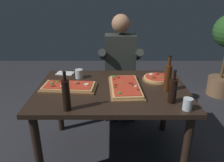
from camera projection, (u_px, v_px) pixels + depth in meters
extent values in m
plane|color=#2D2D33|center=(112.00, 151.00, 2.32)|extent=(6.40, 6.40, 0.00)
cube|color=black|center=(112.00, 90.00, 2.05)|extent=(1.40, 0.96, 0.04)
cylinder|color=black|center=(38.00, 150.00, 1.82)|extent=(0.07, 0.07, 0.70)
cylinder|color=black|center=(186.00, 150.00, 1.82)|extent=(0.07, 0.07, 0.70)
cylinder|color=black|center=(59.00, 104.00, 2.56)|extent=(0.07, 0.07, 0.70)
cylinder|color=black|center=(165.00, 104.00, 2.56)|extent=(0.07, 0.07, 0.70)
cube|color=brown|center=(69.00, 88.00, 2.02)|extent=(0.52, 0.29, 0.02)
cube|color=tan|center=(69.00, 86.00, 2.02)|extent=(0.48, 0.25, 0.02)
cube|color=red|center=(69.00, 85.00, 2.01)|extent=(0.44, 0.23, 0.01)
cylinder|color=beige|center=(62.00, 86.00, 1.97)|extent=(0.03, 0.03, 0.01)
cylinder|color=beige|center=(86.00, 84.00, 2.01)|extent=(0.04, 0.04, 0.01)
cylinder|color=maroon|center=(59.00, 81.00, 2.08)|extent=(0.03, 0.03, 0.01)
cylinder|color=beige|center=(67.00, 81.00, 2.08)|extent=(0.03, 0.03, 0.01)
cylinder|color=#4C7F2D|center=(52.00, 83.00, 2.03)|extent=(0.04, 0.04, 0.01)
cylinder|color=brown|center=(55.00, 81.00, 2.08)|extent=(0.03, 0.03, 0.01)
cylinder|color=brown|center=(77.00, 83.00, 2.03)|extent=(0.04, 0.04, 0.01)
cylinder|color=beige|center=(77.00, 83.00, 2.04)|extent=(0.03, 0.03, 0.01)
cylinder|color=#4C7F2D|center=(57.00, 81.00, 2.07)|extent=(0.04, 0.04, 0.01)
cylinder|color=brown|center=(53.00, 86.00, 1.98)|extent=(0.04, 0.04, 0.01)
cube|color=brown|center=(125.00, 88.00, 2.02)|extent=(0.32, 0.55, 0.02)
cube|color=tan|center=(125.00, 86.00, 2.01)|extent=(0.29, 0.51, 0.02)
cube|color=red|center=(125.00, 85.00, 2.01)|extent=(0.25, 0.47, 0.01)
cylinder|color=maroon|center=(118.00, 77.00, 2.16)|extent=(0.03, 0.03, 0.01)
cylinder|color=beige|center=(136.00, 86.00, 1.97)|extent=(0.03, 0.03, 0.01)
cylinder|color=brown|center=(115.00, 87.00, 1.95)|extent=(0.03, 0.03, 0.01)
cylinder|color=maroon|center=(138.00, 89.00, 1.90)|extent=(0.02, 0.02, 0.01)
cylinder|color=maroon|center=(115.00, 85.00, 2.00)|extent=(0.03, 0.03, 0.01)
cylinder|color=#4C7F2D|center=(119.00, 93.00, 1.84)|extent=(0.03, 0.03, 0.01)
cylinder|color=maroon|center=(114.00, 79.00, 2.13)|extent=(0.03, 0.03, 0.01)
cylinder|color=#4C7F2D|center=(122.00, 83.00, 2.04)|extent=(0.03, 0.03, 0.00)
cylinder|color=maroon|center=(130.00, 83.00, 2.03)|extent=(0.04, 0.04, 0.01)
cylinder|color=#4C7F2D|center=(114.00, 76.00, 2.19)|extent=(0.04, 0.04, 0.01)
cylinder|color=brown|center=(133.00, 85.00, 1.99)|extent=(0.03, 0.03, 0.01)
cylinder|color=brown|center=(157.00, 80.00, 2.21)|extent=(0.29, 0.29, 0.02)
cylinder|color=tan|center=(157.00, 78.00, 2.20)|extent=(0.26, 0.26, 0.02)
cylinder|color=red|center=(157.00, 77.00, 2.20)|extent=(0.23, 0.23, 0.01)
cylinder|color=beige|center=(151.00, 74.00, 2.25)|extent=(0.04, 0.04, 0.01)
cylinder|color=brown|center=(164.00, 73.00, 2.27)|extent=(0.04, 0.04, 0.01)
cylinder|color=maroon|center=(158.00, 74.00, 2.27)|extent=(0.02, 0.02, 0.00)
cylinder|color=brown|center=(154.00, 77.00, 2.16)|extent=(0.04, 0.04, 0.01)
cylinder|color=#4C7F2D|center=(161.00, 77.00, 2.18)|extent=(0.03, 0.03, 0.01)
cylinder|color=maroon|center=(165.00, 75.00, 2.24)|extent=(0.03, 0.03, 0.01)
cylinder|color=maroon|center=(157.00, 74.00, 2.25)|extent=(0.03, 0.03, 0.01)
cylinder|color=black|center=(66.00, 96.00, 1.62)|extent=(0.06, 0.06, 0.24)
cylinder|color=black|center=(64.00, 77.00, 1.56)|extent=(0.02, 0.02, 0.06)
cylinder|color=black|center=(64.00, 72.00, 1.55)|extent=(0.03, 0.03, 0.01)
cylinder|color=black|center=(173.00, 91.00, 1.74)|extent=(0.06, 0.06, 0.20)
cylinder|color=black|center=(175.00, 76.00, 1.69)|extent=(0.02, 0.02, 0.07)
cylinder|color=black|center=(175.00, 71.00, 1.67)|extent=(0.03, 0.03, 0.01)
cylinder|color=#47230F|center=(168.00, 78.00, 1.94)|extent=(0.06, 0.06, 0.24)
cylinder|color=#47230F|center=(170.00, 61.00, 1.88)|extent=(0.03, 0.03, 0.08)
cylinder|color=black|center=(170.00, 56.00, 1.86)|extent=(0.03, 0.03, 0.01)
cylinder|color=silver|center=(79.00, 74.00, 2.26)|extent=(0.08, 0.08, 0.09)
cylinder|color=#5B3814|center=(79.00, 76.00, 2.27)|extent=(0.07, 0.07, 0.04)
cylinder|color=silver|center=(188.00, 104.00, 1.65)|extent=(0.07, 0.07, 0.10)
cube|color=white|center=(65.00, 73.00, 2.39)|extent=(0.19, 0.14, 0.01)
cube|color=silver|center=(65.00, 73.00, 2.37)|extent=(0.17, 0.04, 0.00)
cube|color=silver|center=(66.00, 72.00, 2.40)|extent=(0.17, 0.04, 0.00)
cube|color=#3D2B1E|center=(120.00, 85.00, 2.88)|extent=(0.44, 0.44, 0.04)
cube|color=#3D2B1E|center=(120.00, 64.00, 2.97)|extent=(0.40, 0.04, 0.42)
cylinder|color=#3D2B1E|center=(105.00, 107.00, 2.79)|extent=(0.04, 0.04, 0.41)
cylinder|color=#3D2B1E|center=(135.00, 107.00, 2.79)|extent=(0.04, 0.04, 0.41)
cylinder|color=#3D2B1E|center=(106.00, 94.00, 3.14)|extent=(0.04, 0.04, 0.41)
cylinder|color=#3D2B1E|center=(133.00, 94.00, 3.14)|extent=(0.04, 0.04, 0.41)
cylinder|color=#23232D|center=(112.00, 105.00, 2.79)|extent=(0.11, 0.11, 0.45)
cylinder|color=#23232D|center=(128.00, 105.00, 2.79)|extent=(0.11, 0.11, 0.45)
cube|color=#23232D|center=(120.00, 82.00, 2.75)|extent=(0.34, 0.40, 0.12)
cube|color=#2D332D|center=(121.00, 56.00, 2.72)|extent=(0.38, 0.22, 0.52)
sphere|color=#A37556|center=(121.00, 24.00, 2.57)|extent=(0.22, 0.22, 0.22)
cylinder|color=#2D332D|center=(103.00, 55.00, 2.67)|extent=(0.09, 0.31, 0.21)
cylinder|color=#2D332D|center=(139.00, 55.00, 2.67)|extent=(0.09, 0.31, 0.21)
cylinder|color=#846042|center=(220.00, 86.00, 3.54)|extent=(0.38, 0.38, 0.29)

